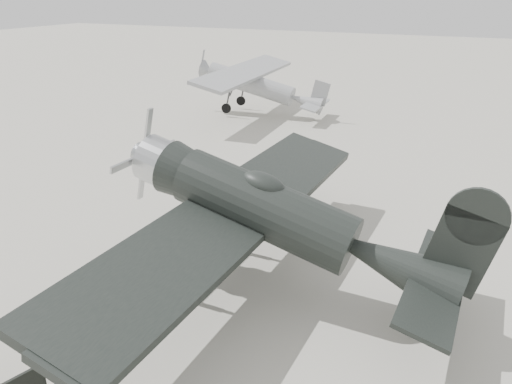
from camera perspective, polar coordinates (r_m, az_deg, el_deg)
ground at (r=17.04m, az=-5.34°, el=-4.69°), size 160.00×160.00×0.00m
lowwing_monoplane at (r=12.84m, az=2.82°, el=-2.86°), size 9.48×13.16×4.27m
highwing_monoplane at (r=32.52m, az=0.01°, el=12.54°), size 8.63×12.17×3.46m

